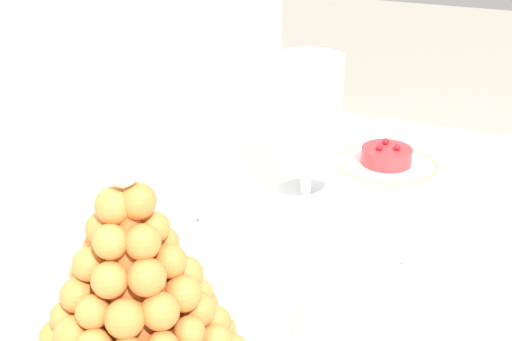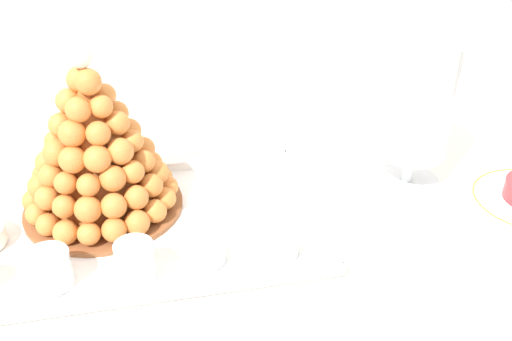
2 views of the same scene
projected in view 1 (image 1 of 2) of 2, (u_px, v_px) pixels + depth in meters
The scene contains 6 objects.
buffet_table at pixel (283, 320), 1.10m from camera, with size 1.39×0.98×0.78m.
croquembouche at pixel (134, 298), 0.78m from camera, with size 0.26×0.26×0.29m.
dessert_cup_mid_right at pixel (317, 320), 0.88m from camera, with size 0.06×0.06×0.06m.
dessert_cup_right at pixel (346, 277), 0.97m from camera, with size 0.06×0.06×0.05m.
macaron_goblet at pixel (308, 117), 1.21m from camera, with size 0.12×0.12×0.26m.
fruit_tart_plate at pixel (386, 160), 1.39m from camera, with size 0.21×0.21×0.05m.
Camera 1 is at (-0.84, -0.31, 1.35)m, focal length 48.94 mm.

